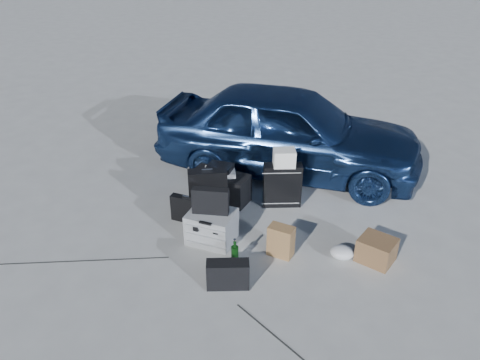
% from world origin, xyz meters
% --- Properties ---
extents(ground, '(60.00, 60.00, 0.00)m').
position_xyz_m(ground, '(0.00, 0.00, 0.00)').
color(ground, '#B8B9B4').
rests_on(ground, ground).
extents(car, '(3.73, 1.62, 1.25)m').
position_xyz_m(car, '(0.25, 2.13, 0.63)').
color(car, navy).
rests_on(car, ground).
extents(pelican_case, '(0.55, 0.47, 0.37)m').
position_xyz_m(pelican_case, '(-0.30, 0.20, 0.18)').
color(pelican_case, '#97999C').
rests_on(pelican_case, ground).
extents(laptop_bag, '(0.41, 0.15, 0.30)m').
position_xyz_m(laptop_bag, '(-0.30, 0.20, 0.52)').
color(laptop_bag, black).
rests_on(laptop_bag, pelican_case).
extents(briefcase, '(0.44, 0.15, 0.34)m').
position_xyz_m(briefcase, '(-0.69, 0.49, 0.17)').
color(briefcase, black).
rests_on(briefcase, ground).
extents(suitcase_left, '(0.50, 0.33, 0.61)m').
position_xyz_m(suitcase_left, '(-0.50, 0.71, 0.30)').
color(suitcase_left, black).
rests_on(suitcase_left, ground).
extents(suitcase_right, '(0.50, 0.30, 0.57)m').
position_xyz_m(suitcase_right, '(0.34, 1.15, 0.29)').
color(suitcase_right, black).
rests_on(suitcase_right, ground).
extents(white_carton, '(0.31, 0.28, 0.21)m').
position_xyz_m(white_carton, '(0.35, 1.14, 0.68)').
color(white_carton, white).
rests_on(white_carton, suitcase_right).
extents(duffel_bag, '(0.80, 0.48, 0.37)m').
position_xyz_m(duffel_bag, '(-0.46, 1.10, 0.19)').
color(duffel_bag, black).
rests_on(duffel_bag, ground).
extents(flat_box_white, '(0.45, 0.39, 0.07)m').
position_xyz_m(flat_box_white, '(-0.45, 1.08, 0.41)').
color(flat_box_white, white).
rests_on(flat_box_white, duffel_bag).
extents(flat_box_black, '(0.33, 0.24, 0.07)m').
position_xyz_m(flat_box_black, '(-0.45, 1.08, 0.47)').
color(flat_box_black, black).
rests_on(flat_box_black, flat_box_white).
extents(kraft_bag, '(0.30, 0.22, 0.36)m').
position_xyz_m(kraft_bag, '(0.51, 0.12, 0.18)').
color(kraft_bag, '#956341').
rests_on(kraft_bag, ground).
extents(cardboard_box, '(0.46, 0.43, 0.27)m').
position_xyz_m(cardboard_box, '(1.51, 0.27, 0.14)').
color(cardboard_box, brown).
rests_on(cardboard_box, ground).
extents(plastic_bag, '(0.27, 0.23, 0.14)m').
position_xyz_m(plastic_bag, '(1.16, 0.23, 0.07)').
color(plastic_bag, silver).
rests_on(plastic_bag, ground).
extents(messenger_bag, '(0.45, 0.27, 0.29)m').
position_xyz_m(messenger_bag, '(0.09, -0.51, 0.15)').
color(messenger_bag, black).
rests_on(messenger_bag, ground).
extents(green_bottle, '(0.09, 0.09, 0.31)m').
position_xyz_m(green_bottle, '(0.07, -0.16, 0.16)').
color(green_bottle, black).
rests_on(green_bottle, ground).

